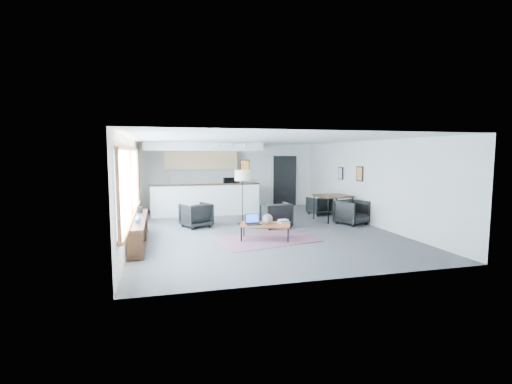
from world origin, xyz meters
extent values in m
cube|color=#474749|center=(0.00, 0.00, -0.01)|extent=(7.00, 9.00, 0.01)
cube|color=white|center=(0.00, 0.00, 2.60)|extent=(7.00, 9.00, 0.01)
cube|color=silver|center=(0.00, 4.50, 1.30)|extent=(7.00, 0.01, 2.60)
cube|color=silver|center=(0.00, -4.50, 1.30)|extent=(7.00, 0.01, 2.60)
cube|color=silver|center=(-3.50, 0.00, 1.30)|extent=(0.01, 9.00, 2.60)
cube|color=silver|center=(3.50, 0.00, 1.30)|extent=(0.01, 9.00, 2.60)
cube|color=#8CBFFF|center=(-3.47, -0.90, 1.50)|extent=(0.02, 5.80, 1.55)
cube|color=brown|center=(-3.44, -0.90, 0.70)|extent=(0.10, 5.95, 0.06)
cube|color=brown|center=(-3.45, -0.90, 2.30)|extent=(0.06, 5.95, 0.06)
cube|color=brown|center=(-3.45, -3.80, 1.50)|extent=(0.06, 0.06, 1.60)
cube|color=brown|center=(-3.45, -0.90, 1.50)|extent=(0.06, 0.06, 1.60)
cube|color=brown|center=(-3.45, 2.00, 1.50)|extent=(0.06, 0.06, 1.60)
cube|color=#331E11|center=(-3.30, -1.00, 0.62)|extent=(0.35, 3.00, 0.05)
cube|color=#331E11|center=(-3.30, -1.00, 0.05)|extent=(0.35, 3.00, 0.05)
cube|color=#331E11|center=(-3.30, -2.45, 0.33)|extent=(0.33, 0.04, 0.55)
cube|color=#331E11|center=(-3.30, -1.00, 0.33)|extent=(0.33, 0.04, 0.55)
cube|color=#331E11|center=(-3.30, 0.45, 0.33)|extent=(0.33, 0.04, 0.55)
cube|color=#3359A5|center=(-3.30, -2.30, 0.17)|extent=(0.18, 0.04, 0.20)
cube|color=silver|center=(-3.30, -2.13, 0.18)|extent=(0.18, 0.04, 0.22)
cube|color=maroon|center=(-3.30, -1.96, 0.20)|extent=(0.18, 0.04, 0.24)
cube|color=#331E11|center=(-3.30, -1.79, 0.17)|extent=(0.18, 0.04, 0.20)
cube|color=#3359A5|center=(-3.30, -1.62, 0.18)|extent=(0.18, 0.04, 0.22)
cube|color=silver|center=(-3.30, -1.45, 0.20)|extent=(0.18, 0.04, 0.24)
cube|color=maroon|center=(-3.30, -1.28, 0.17)|extent=(0.18, 0.04, 0.20)
cube|color=#331E11|center=(-3.30, -1.11, 0.18)|extent=(0.18, 0.04, 0.22)
cube|color=#3359A5|center=(-3.30, -0.94, 0.20)|extent=(0.18, 0.03, 0.24)
cube|color=silver|center=(-3.30, -0.77, 0.17)|extent=(0.18, 0.03, 0.20)
cube|color=maroon|center=(-3.30, -0.60, 0.18)|extent=(0.18, 0.03, 0.22)
cube|color=#331E11|center=(-3.30, -0.43, 0.20)|extent=(0.18, 0.04, 0.24)
cube|color=black|center=(-3.30, -0.20, 0.73)|extent=(0.14, 0.02, 0.18)
sphere|color=#264C99|center=(-3.28, -1.60, 0.71)|extent=(0.14, 0.14, 0.14)
cube|color=white|center=(-1.20, 2.70, 0.55)|extent=(3.80, 0.25, 1.10)
cube|color=#331E11|center=(-1.20, 2.70, 1.11)|extent=(3.85, 0.32, 0.04)
cube|color=white|center=(-1.20, 4.15, 0.45)|extent=(3.80, 0.60, 0.90)
cube|color=#2D2D2D|center=(-1.20, 4.15, 0.91)|extent=(3.82, 0.62, 0.04)
cube|color=tan|center=(-1.20, 4.30, 1.95)|extent=(2.80, 0.35, 0.70)
cube|color=white|center=(-1.20, 3.60, 2.45)|extent=(4.20, 1.80, 0.30)
cube|color=black|center=(0.20, 2.71, 1.75)|extent=(0.35, 0.03, 0.45)
cube|color=orange|center=(0.20, 2.69, 1.75)|extent=(0.30, 0.01, 0.40)
cube|color=black|center=(2.30, 4.42, 1.05)|extent=(1.00, 0.12, 2.10)
cube|color=white|center=(1.78, 4.43, 1.05)|extent=(0.06, 0.10, 2.10)
cube|color=white|center=(2.82, 4.43, 1.05)|extent=(0.06, 0.10, 2.10)
cube|color=white|center=(2.30, 4.43, 2.12)|extent=(1.10, 0.10, 0.06)
cube|color=silver|center=(-0.60, 2.20, 2.56)|extent=(1.60, 0.04, 0.04)
cylinder|color=silver|center=(-1.25, 2.20, 2.48)|extent=(0.07, 0.07, 0.09)
cylinder|color=silver|center=(-0.80, 2.20, 2.48)|extent=(0.07, 0.07, 0.09)
cylinder|color=silver|center=(-0.35, 2.20, 2.48)|extent=(0.07, 0.07, 0.09)
cylinder|color=silver|center=(0.10, 2.20, 2.48)|extent=(0.07, 0.07, 0.09)
cube|color=black|center=(3.47, 0.40, 1.55)|extent=(0.03, 0.38, 0.48)
cube|color=orange|center=(3.46, 0.40, 1.55)|extent=(0.00, 0.32, 0.42)
cube|color=black|center=(3.47, 1.70, 1.50)|extent=(0.03, 0.34, 0.44)
cube|color=#859FC5|center=(3.46, 1.70, 1.50)|extent=(0.00, 0.28, 0.38)
cube|color=#653A4F|center=(-0.19, -1.31, 0.01)|extent=(2.74, 2.15, 0.01)
cube|color=brown|center=(-0.19, -1.31, 0.39)|extent=(1.42, 1.06, 0.05)
cube|color=black|center=(-0.83, -1.39, 0.18)|extent=(0.04, 0.04, 0.37)
cube|color=black|center=(-0.64, -0.84, 0.18)|extent=(0.04, 0.04, 0.37)
cube|color=black|center=(0.27, -1.77, 0.18)|extent=(0.04, 0.04, 0.37)
cube|color=black|center=(0.46, -1.22, 0.18)|extent=(0.04, 0.04, 0.37)
cube|color=black|center=(-0.28, -1.58, 0.36)|extent=(1.15, 0.43, 0.03)
cube|color=black|center=(-0.09, -1.03, 0.36)|extent=(1.15, 0.43, 0.03)
cube|color=black|center=(-0.51, -1.34, 0.42)|extent=(0.36, 0.26, 0.02)
cube|color=black|center=(-0.51, -1.21, 0.55)|extent=(0.36, 0.07, 0.24)
cube|color=blue|center=(-0.51, -1.21, 0.55)|extent=(0.33, 0.05, 0.20)
sphere|color=gray|center=(-0.14, -1.35, 0.54)|extent=(0.26, 0.26, 0.26)
cube|color=silver|center=(0.31, -1.27, 0.43)|extent=(0.30, 0.26, 0.03)
cube|color=#3359A5|center=(0.31, -1.27, 0.46)|extent=(0.27, 0.23, 0.03)
cube|color=silver|center=(0.31, -1.29, 0.49)|extent=(0.25, 0.21, 0.03)
cube|color=#E5590C|center=(-0.05, -1.54, 0.42)|extent=(0.11, 0.11, 0.01)
imported|color=black|center=(-1.75, 0.77, 0.40)|extent=(1.00, 0.98, 0.80)
imported|color=black|center=(0.56, 0.12, 0.41)|extent=(0.82, 0.77, 0.82)
cylinder|color=black|center=(-0.29, 0.90, 0.02)|extent=(0.38, 0.38, 0.03)
cylinder|color=black|center=(-0.29, 0.90, 0.74)|extent=(0.03, 0.03, 1.42)
cylinder|color=#F6E7CB|center=(-0.29, 0.90, 1.53)|extent=(0.63, 0.63, 0.32)
cube|color=#331E11|center=(2.71, 0.73, 0.82)|extent=(1.11, 1.11, 0.04)
cylinder|color=black|center=(2.32, 0.24, 0.40)|extent=(0.05, 0.05, 0.80)
cylinder|color=black|center=(2.21, 1.12, 0.40)|extent=(0.05, 0.05, 0.80)
cylinder|color=black|center=(3.20, 0.35, 0.40)|extent=(0.05, 0.05, 0.80)
cylinder|color=black|center=(3.09, 1.22, 0.40)|extent=(0.05, 0.05, 0.80)
imported|color=black|center=(3.00, -0.02, 0.36)|extent=(0.88, 0.86, 0.71)
imported|color=black|center=(2.75, 1.89, 0.31)|extent=(0.70, 0.67, 0.62)
imported|color=black|center=(-0.02, 4.15, 1.12)|extent=(0.59, 0.36, 0.38)
camera|label=1|loc=(-2.78, -10.28, 2.21)|focal=26.00mm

